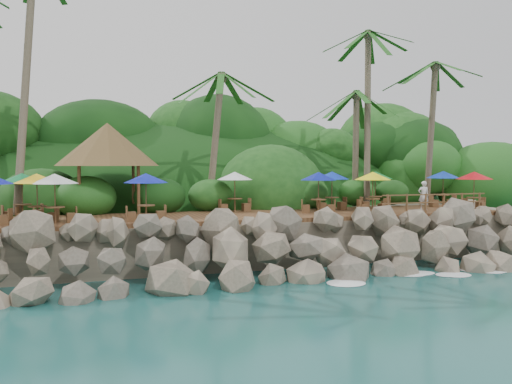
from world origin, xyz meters
name	(u,v)px	position (x,y,z in m)	size (l,w,h in m)	color
ground	(303,286)	(0.00, 0.00, 0.00)	(140.00, 140.00, 0.00)	#19514F
land_base	(210,219)	(0.00, 16.00, 1.05)	(32.00, 25.20, 2.10)	gray
jungle_hill	(189,223)	(0.00, 23.50, 0.00)	(44.80, 28.00, 15.40)	#143811
seawall	(285,249)	(0.00, 2.00, 1.15)	(29.00, 4.00, 2.30)	gray
terrace	(256,216)	(0.00, 6.00, 2.20)	(26.00, 5.00, 0.20)	brown
jungle_foliage	(214,237)	(0.00, 15.00, 0.00)	(44.00, 16.00, 12.00)	#143811
foam_line	(300,284)	(0.00, 0.30, 0.03)	(25.20, 0.80, 0.06)	white
palms	(245,34)	(0.21, 8.48, 11.72)	(31.33, 6.89, 14.17)	brown
palapa	(107,144)	(-6.94, 9.27, 5.79)	(5.20, 5.20, 4.60)	brown
dining_clusters	(252,179)	(-0.27, 5.77, 4.03)	(25.52, 5.12, 2.08)	brown
railing	(435,201)	(8.77, 3.65, 2.91)	(6.10, 0.10, 1.00)	brown
waiter	(423,196)	(9.29, 5.34, 3.09)	(0.58, 0.38, 1.58)	silver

